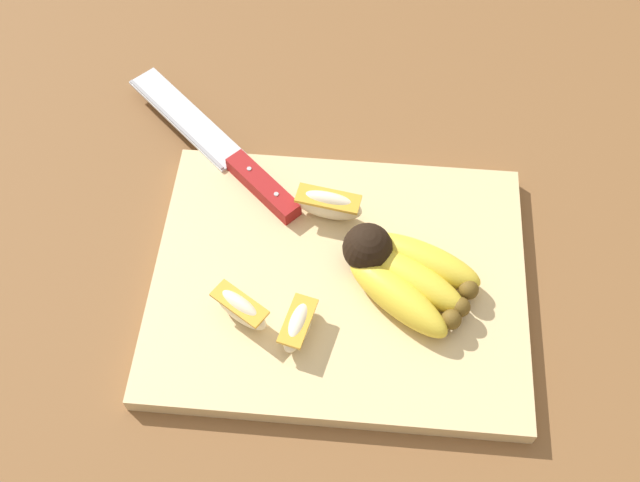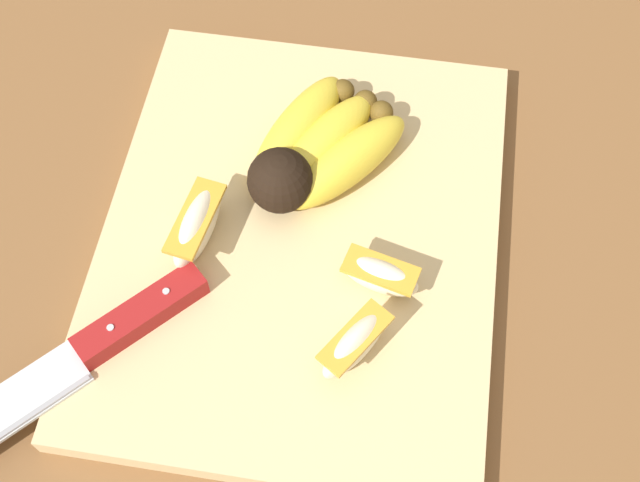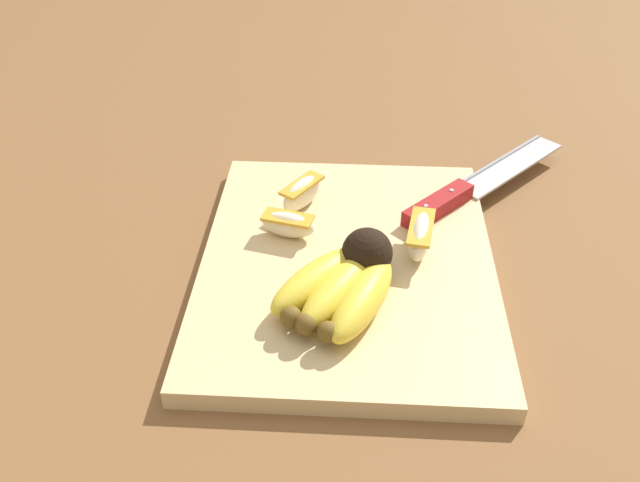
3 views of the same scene
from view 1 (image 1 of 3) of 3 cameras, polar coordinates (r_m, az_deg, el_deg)
name	(u,v)px [view 1 (image 1 of 3)]	position (r m, az deg, el deg)	size (l,w,h in m)	color
ground_plane	(338,298)	(0.75, 1.36, -4.41)	(6.00, 6.00, 0.00)	brown
cutting_board	(335,281)	(0.75, 1.15, -3.08)	(0.37, 0.30, 0.02)	#DBBC84
banana_bunch	(403,273)	(0.73, 6.42, -2.46)	(0.14, 0.13, 0.05)	black
chefs_knife	(235,162)	(0.82, -6.56, 6.07)	(0.22, 0.21, 0.02)	silver
apple_wedge_near	(298,325)	(0.70, -1.70, -6.44)	(0.04, 0.06, 0.03)	#F4E5C1
apple_wedge_middle	(240,309)	(0.71, -6.13, -5.18)	(0.06, 0.05, 0.03)	#F4E5C1
apple_wedge_far	(328,205)	(0.77, 0.63, 2.80)	(0.07, 0.03, 0.04)	#F4E5C1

